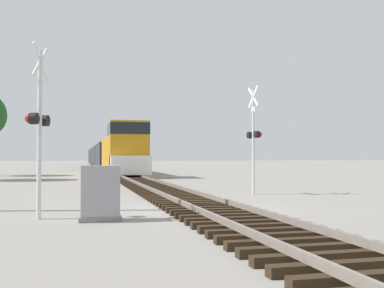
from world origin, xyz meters
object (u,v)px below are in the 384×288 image
at_px(crossing_signal_far, 254,136).
at_px(relay_cabinet, 100,194).
at_px(crossing_signal_near, 39,123).
at_px(freight_train, 103,156).

distance_m(crossing_signal_far, relay_cabinet, 9.85).
bearing_deg(crossing_signal_near, crossing_signal_far, 144.09).
height_order(crossing_signal_near, crossing_signal_far, crossing_signal_far).
bearing_deg(crossing_signal_far, relay_cabinet, 129.37).
bearing_deg(relay_cabinet, freight_train, 86.99).
distance_m(crossing_signal_near, crossing_signal_far, 10.39).
bearing_deg(crossing_signal_far, freight_train, -1.13).
xyz_separation_m(freight_train, crossing_signal_near, (-4.78, -60.46, 0.68)).
distance_m(crossing_signal_near, relay_cabinet, 2.52).
height_order(freight_train, crossing_signal_near, crossing_signal_near).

